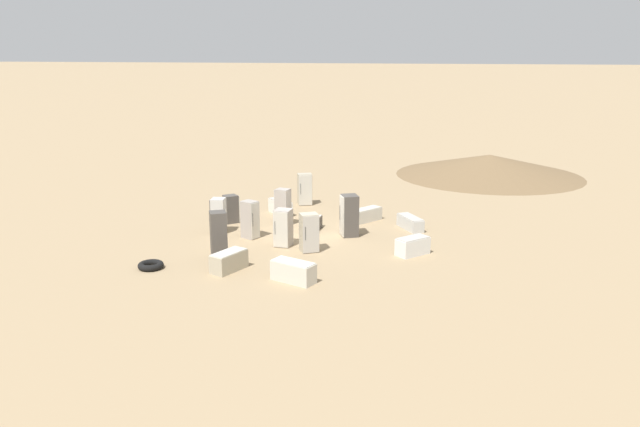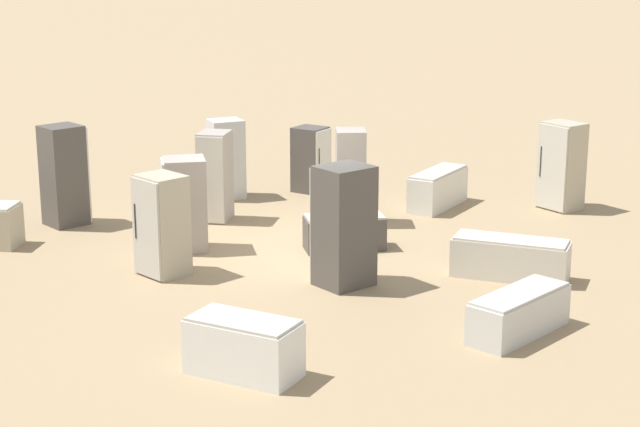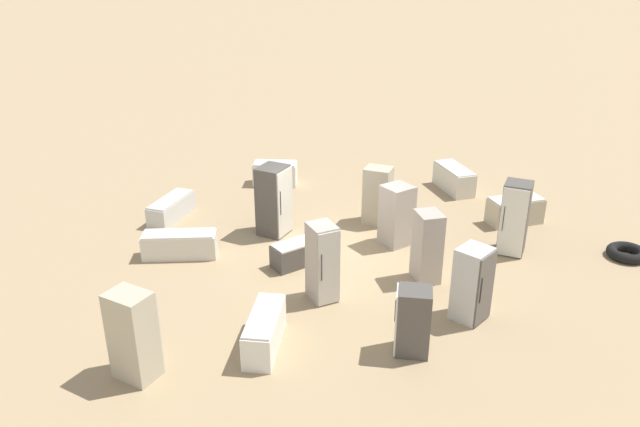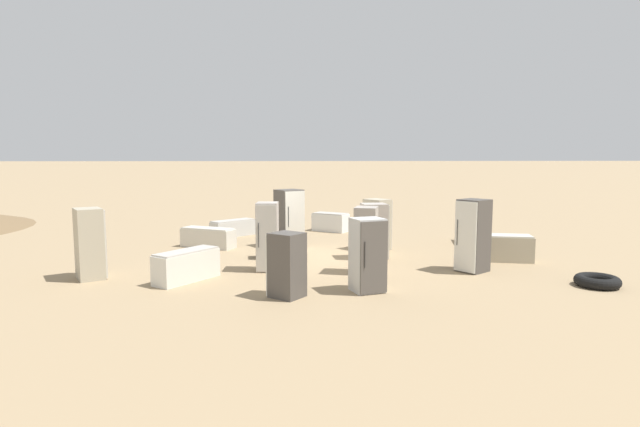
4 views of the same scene
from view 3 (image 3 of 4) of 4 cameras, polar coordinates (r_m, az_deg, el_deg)
ground_plane at (r=16.27m, az=0.78°, el=-3.64°), size 1000.00×1000.00×0.00m
discarded_fridge_0 at (r=12.40m, az=8.48°, el=-9.71°), size 0.89×0.89×1.40m
discarded_fridge_1 at (r=13.60m, az=13.75°, el=-6.29°), size 0.80×0.79×1.66m
discarded_fridge_2 at (r=16.69m, az=17.36°, el=-0.41°), size 0.96×0.94×1.92m
discarded_fridge_3 at (r=15.64m, az=-1.91°, el=-3.59°), size 1.42×0.63×0.62m
discarded_fridge_4 at (r=17.03m, az=-4.24°, el=1.19°), size 1.05×1.03×1.94m
discarded_fridge_5 at (r=18.69m, az=17.40°, el=0.27°), size 1.67×1.09×0.77m
discarded_fridge_6 at (r=12.62m, az=-5.10°, el=-10.63°), size 1.54×1.67×0.76m
discarded_fridge_7 at (r=18.66m, az=-13.43°, el=0.45°), size 1.75×1.55×0.62m
discarded_fridge_8 at (r=20.79m, az=-4.13°, el=3.69°), size 1.55×1.41×0.75m
discarded_fridge_9 at (r=17.78m, az=5.31°, el=1.67°), size 0.95×0.97×1.66m
discarded_fridge_10 at (r=12.05m, az=-16.68°, el=-10.61°), size 0.90×0.96×1.76m
discarded_fridge_11 at (r=14.90m, az=9.75°, el=-2.99°), size 0.75×0.86×1.74m
discarded_fridge_12 at (r=20.66m, az=12.15°, el=3.13°), size 1.12×1.81×0.79m
discarded_fridge_13 at (r=13.88m, az=0.23°, el=-4.51°), size 0.63×0.75×1.82m
discarded_fridge_14 at (r=16.37m, az=-12.72°, el=-2.80°), size 1.92×1.47×0.67m
discarded_fridge_15 at (r=16.58m, az=7.06°, el=-0.14°), size 0.79×0.72×1.65m
scrap_tire at (r=17.84m, az=26.27°, el=-3.23°), size 1.01×1.01×0.26m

